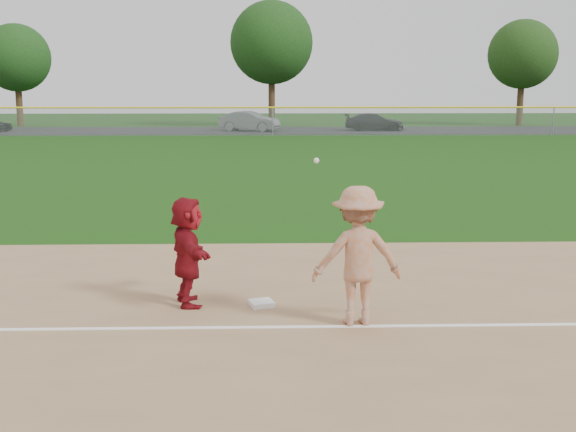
{
  "coord_description": "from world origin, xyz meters",
  "views": [
    {
      "loc": [
        -0.35,
        -11.15,
        3.62
      ],
      "look_at": [
        0.0,
        1.5,
        1.3
      ],
      "focal_mm": 45.0,
      "sensor_mm": 36.0,
      "label": 1
    }
  ],
  "objects_px": {
    "car_mid": "(250,121)",
    "base_runner": "(188,251)",
    "first_base": "(262,303)",
    "car_right": "(374,122)"
  },
  "relations": [
    {
      "from": "base_runner",
      "to": "car_mid",
      "type": "relative_size",
      "value": 0.39
    },
    {
      "from": "car_mid",
      "to": "car_right",
      "type": "height_order",
      "value": "car_mid"
    },
    {
      "from": "first_base",
      "to": "car_mid",
      "type": "bearing_deg",
      "value": 91.64
    },
    {
      "from": "car_mid",
      "to": "car_right",
      "type": "distance_m",
      "value": 9.81
    },
    {
      "from": "first_base",
      "to": "base_runner",
      "type": "relative_size",
      "value": 0.2
    },
    {
      "from": "base_runner",
      "to": "first_base",
      "type": "bearing_deg",
      "value": -109.2
    },
    {
      "from": "first_base",
      "to": "car_right",
      "type": "xyz_separation_m",
      "value": [
        8.51,
        45.54,
        0.62
      ]
    },
    {
      "from": "car_mid",
      "to": "base_runner",
      "type": "bearing_deg",
      "value": -160.46
    },
    {
      "from": "base_runner",
      "to": "car_mid",
      "type": "distance_m",
      "value": 44.96
    },
    {
      "from": "first_base",
      "to": "base_runner",
      "type": "distance_m",
      "value": 1.49
    }
  ]
}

